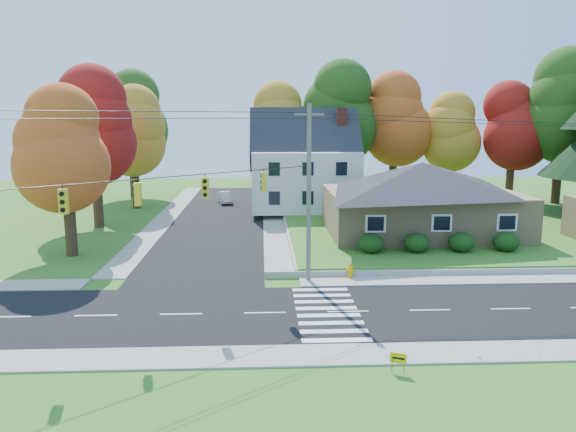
# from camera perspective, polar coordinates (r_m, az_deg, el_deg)

# --- Properties ---
(ground) EXTENTS (120.00, 120.00, 0.00)m
(ground) POSITION_cam_1_polar(r_m,az_deg,el_deg) (27.58, 6.13, -9.65)
(ground) COLOR #3D7923
(road_main) EXTENTS (90.00, 8.00, 0.02)m
(road_main) POSITION_cam_1_polar(r_m,az_deg,el_deg) (27.57, 6.13, -9.63)
(road_main) COLOR black
(road_main) RESTS_ON ground
(road_cross) EXTENTS (8.00, 44.00, 0.02)m
(road_cross) POSITION_cam_1_polar(r_m,az_deg,el_deg) (52.61, -6.89, -0.15)
(road_cross) COLOR black
(road_cross) RESTS_ON ground
(sidewalk_north) EXTENTS (90.00, 2.00, 0.08)m
(sidewalk_north) POSITION_cam_1_polar(r_m,az_deg,el_deg) (32.27, 4.77, -6.61)
(sidewalk_north) COLOR #9C9A90
(sidewalk_north) RESTS_ON ground
(sidewalk_south) EXTENTS (90.00, 2.00, 0.08)m
(sidewalk_south) POSITION_cam_1_polar(r_m,az_deg,el_deg) (22.99, 8.07, -13.73)
(sidewalk_south) COLOR #9C9A90
(sidewalk_south) RESTS_ON ground
(lawn) EXTENTS (30.00, 30.00, 0.50)m
(lawn) POSITION_cam_1_polar(r_m,az_deg,el_deg) (50.50, 17.17, -0.69)
(lawn) COLOR #3D7923
(lawn) RESTS_ON ground
(ranch_house) EXTENTS (14.60, 10.60, 5.40)m
(ranch_house) POSITION_cam_1_polar(r_m,az_deg,el_deg) (43.78, 13.40, 1.90)
(ranch_house) COLOR tan
(ranch_house) RESTS_ON lawn
(colonial_house) EXTENTS (10.40, 8.40, 9.60)m
(colonial_house) POSITION_cam_1_polar(r_m,az_deg,el_deg) (54.01, 1.74, 5.07)
(colonial_house) COLOR silver
(colonial_house) RESTS_ON lawn
(hedge_row) EXTENTS (10.70, 1.70, 1.27)m
(hedge_row) POSITION_cam_1_polar(r_m,az_deg,el_deg) (38.17, 15.10, -2.60)
(hedge_row) COLOR #163A10
(hedge_row) RESTS_ON lawn
(traffic_infrastructure) EXTENTS (38.10, 10.66, 10.00)m
(traffic_infrastructure) POSITION_cam_1_polar(r_m,az_deg,el_deg) (27.60, 5.59, 1.41)
(traffic_infrastructure) COLOR #666059
(traffic_infrastructure) RESTS_ON ground
(tree_lot_0) EXTENTS (6.72, 6.72, 12.51)m
(tree_lot_0) POSITION_cam_1_polar(r_m,az_deg,el_deg) (59.69, -0.67, 9.13)
(tree_lot_0) COLOR #3F2A19
(tree_lot_0) RESTS_ON lawn
(tree_lot_1) EXTENTS (7.84, 7.84, 14.60)m
(tree_lot_1) POSITION_cam_1_polar(r_m,az_deg,el_deg) (59.20, 5.27, 10.35)
(tree_lot_1) COLOR #3F2A19
(tree_lot_1) RESTS_ON lawn
(tree_lot_2) EXTENTS (7.28, 7.28, 13.56)m
(tree_lot_2) POSITION_cam_1_polar(r_m,az_deg,el_deg) (61.29, 10.77, 9.59)
(tree_lot_2) COLOR #3F2A19
(tree_lot_2) RESTS_ON lawn
(tree_lot_3) EXTENTS (6.16, 6.16, 11.47)m
(tree_lot_3) POSITION_cam_1_polar(r_m,az_deg,el_deg) (62.02, 16.40, 8.16)
(tree_lot_3) COLOR #3F2A19
(tree_lot_3) RESTS_ON lawn
(tree_lot_4) EXTENTS (6.72, 6.72, 12.51)m
(tree_lot_4) POSITION_cam_1_polar(r_m,az_deg,el_deg) (63.29, 21.93, 8.47)
(tree_lot_4) COLOR #3F2A19
(tree_lot_4) RESTS_ON lawn
(tree_lot_5) EXTENTS (8.40, 8.40, 15.64)m
(tree_lot_5) POSITION_cam_1_polar(r_m,az_deg,el_deg) (63.27, 26.15, 9.95)
(tree_lot_5) COLOR #3F2A19
(tree_lot_5) RESTS_ON lawn
(tree_west_0) EXTENTS (6.16, 6.16, 11.47)m
(tree_west_0) POSITION_cam_1_polar(r_m,az_deg,el_deg) (39.85, -21.70, 6.30)
(tree_west_0) COLOR #3F2A19
(tree_west_0) RESTS_ON ground
(tree_west_1) EXTENTS (7.28, 7.28, 13.56)m
(tree_west_1) POSITION_cam_1_polar(r_m,az_deg,el_deg) (49.63, -19.16, 8.57)
(tree_west_1) COLOR #3F2A19
(tree_west_1) RESTS_ON ground
(tree_west_2) EXTENTS (6.72, 6.72, 12.51)m
(tree_west_2) POSITION_cam_1_polar(r_m,az_deg,el_deg) (59.09, -15.45, 8.28)
(tree_west_2) COLOR #3F2A19
(tree_west_2) RESTS_ON ground
(tree_west_3) EXTENTS (7.84, 7.84, 14.60)m
(tree_west_3) POSITION_cam_1_polar(r_m,az_deg,el_deg) (67.31, -15.69, 9.56)
(tree_west_3) COLOR #3F2A19
(tree_west_3) RESTS_ON ground
(white_car) EXTENTS (2.04, 3.92, 1.23)m
(white_car) POSITION_cam_1_polar(r_m,az_deg,el_deg) (61.18, -6.40, 1.88)
(white_car) COLOR #B5B3C0
(white_car) RESTS_ON road_cross
(fire_hydrant) EXTENTS (0.49, 0.38, 0.85)m
(fire_hydrant) POSITION_cam_1_polar(r_m,az_deg,el_deg) (32.92, 6.36, -5.63)
(fire_hydrant) COLOR #EFA302
(fire_hydrant) RESTS_ON ground
(yard_sign) EXTENTS (0.57, 0.26, 0.75)m
(yard_sign) POSITION_cam_1_polar(r_m,az_deg,el_deg) (21.58, 11.14, -14.03)
(yard_sign) COLOR black
(yard_sign) RESTS_ON ground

